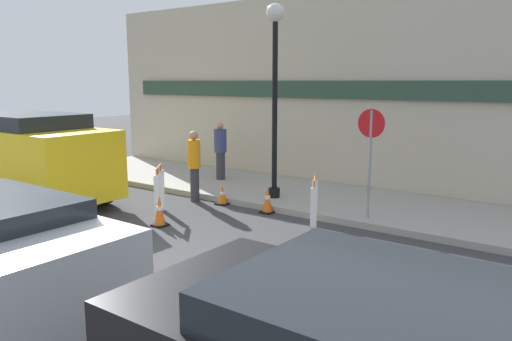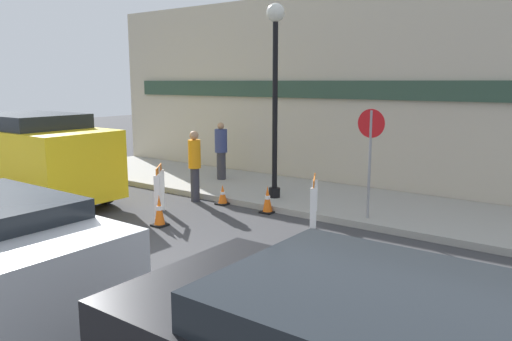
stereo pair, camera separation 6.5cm
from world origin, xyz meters
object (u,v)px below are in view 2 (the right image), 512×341
object	(u,v)px
streetlamp_post	(275,74)
work_van	(31,155)
person_worker	(195,163)
stop_sign	(370,146)
person_pedestrian	(221,149)

from	to	relation	value
streetlamp_post	work_van	bearing A→B (deg)	-143.21
person_worker	work_van	xyz separation A→B (m)	(-3.11, -2.58, 0.25)
streetlamp_post	work_van	xyz separation A→B (m)	(-4.85, -3.63, -1.96)
stop_sign	work_van	xyz separation A→B (m)	(-7.55, -3.21, -0.47)
person_worker	streetlamp_post	bearing A→B (deg)	45.05
person_pedestrian	person_worker	bearing A→B (deg)	142.43
person_worker	work_van	distance (m)	4.05
streetlamp_post	work_van	world-z (taller)	streetlamp_post
person_worker	person_pedestrian	size ratio (longest dim) A/B	1.07
streetlamp_post	person_pedestrian	bearing A→B (deg)	159.00
person_pedestrian	stop_sign	bearing A→B (deg)	-165.51
streetlamp_post	person_pedestrian	world-z (taller)	streetlamp_post
person_worker	work_van	size ratio (longest dim) A/B	0.38
stop_sign	person_pedestrian	size ratio (longest dim) A/B	1.37
streetlamp_post	person_worker	xyz separation A→B (m)	(-1.74, -1.05, -2.20)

